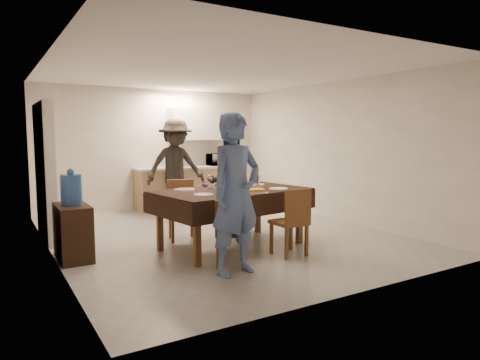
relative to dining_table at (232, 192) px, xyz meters
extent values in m
cube|color=#A5A5A1|center=(0.20, 0.76, -0.79)|extent=(5.00, 6.00, 0.02)
cube|color=white|center=(0.20, 0.76, 1.81)|extent=(5.00, 6.00, 0.02)
cube|color=white|center=(0.20, 3.76, 0.51)|extent=(5.00, 0.02, 2.60)
cube|color=white|center=(0.20, -2.24, 0.51)|extent=(5.00, 0.02, 2.60)
cube|color=white|center=(-2.30, 0.76, 0.51)|extent=(0.02, 6.00, 2.60)
cube|color=white|center=(2.70, 0.76, 0.51)|extent=(0.02, 6.00, 2.60)
cube|color=silver|center=(-2.22, 1.96, 0.26)|extent=(0.15, 1.40, 2.10)
cube|color=tan|center=(0.80, 3.44, -0.36)|extent=(2.20, 0.60, 0.86)
cube|color=beige|center=(0.80, 3.44, 0.09)|extent=(2.24, 0.64, 0.05)
cube|color=silver|center=(1.10, 3.58, 1.06)|extent=(1.20, 0.34, 0.70)
cube|color=black|center=(0.00, 0.00, 0.02)|extent=(2.29, 1.54, 0.04)
cube|color=brown|center=(0.00, 0.00, -0.40)|extent=(0.08, 0.08, 0.79)
cube|color=brown|center=(-0.45, -0.75, -0.39)|extent=(0.52, 0.52, 0.05)
cube|color=brown|center=(-0.45, -0.92, -0.16)|extent=(0.35, 0.21, 0.41)
cube|color=brown|center=(0.45, -0.75, -0.35)|extent=(0.42, 0.42, 0.05)
cube|color=brown|center=(0.45, -0.94, -0.11)|extent=(0.41, 0.04, 0.44)
cube|color=brown|center=(-0.45, 0.75, -0.35)|extent=(0.51, 0.51, 0.05)
cube|color=brown|center=(-0.45, 0.56, -0.10)|extent=(0.41, 0.15, 0.45)
cube|color=brown|center=(0.45, 0.75, -0.36)|extent=(0.48, 0.48, 0.05)
cube|color=brown|center=(0.45, 0.57, -0.11)|extent=(0.41, 0.12, 0.44)
cube|color=black|center=(-2.08, 0.53, -0.44)|extent=(0.38, 0.77, 0.71)
cylinder|color=#3563B0|center=(-2.08, 0.53, 0.12)|extent=(0.26, 0.26, 0.39)
cylinder|color=white|center=(0.35, -0.05, 0.14)|extent=(0.13, 0.13, 0.20)
cube|color=gold|center=(0.10, -0.38, 0.06)|extent=(0.45, 0.40, 0.05)
cylinder|color=white|center=(0.30, 0.18, 0.07)|extent=(0.16, 0.16, 0.06)
cylinder|color=white|center=(-0.05, 0.28, 0.06)|extent=(0.19, 0.19, 0.03)
cylinder|color=white|center=(-0.60, -0.30, 0.05)|extent=(0.26, 0.26, 0.01)
cylinder|color=white|center=(0.60, -0.30, 0.05)|extent=(0.26, 0.26, 0.02)
cylinder|color=white|center=(-0.60, 0.30, 0.05)|extent=(0.29, 0.29, 0.02)
cylinder|color=white|center=(0.60, 0.30, 0.05)|extent=(0.27, 0.27, 0.02)
imported|color=silver|center=(1.62, 3.44, 0.25)|extent=(0.49, 0.33, 0.27)
imported|color=#546DA3|center=(-0.55, -1.05, 0.14)|extent=(0.75, 0.55, 1.87)
imported|color=black|center=(0.55, 1.05, 0.01)|extent=(0.88, 0.75, 1.61)
imported|color=black|center=(0.38, 2.99, 0.17)|extent=(1.25, 0.72, 1.94)
camera|label=1|loc=(-3.01, -5.24, 0.81)|focal=32.00mm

